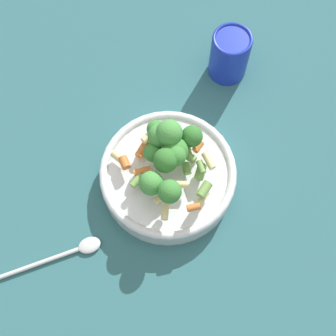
# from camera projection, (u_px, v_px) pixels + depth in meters

# --- Properties ---
(ground_plane) EXTENTS (3.00, 3.00, 0.00)m
(ground_plane) POSITION_uv_depth(u_px,v_px,m) (168.00, 181.00, 0.78)
(ground_plane) COLOR #2D6066
(bowl) EXTENTS (0.22, 0.22, 0.05)m
(bowl) POSITION_uv_depth(u_px,v_px,m) (168.00, 175.00, 0.76)
(bowl) COLOR silver
(bowl) RESTS_ON ground_plane
(pasta_salad) EXTENTS (0.17, 0.15, 0.08)m
(pasta_salad) POSITION_uv_depth(u_px,v_px,m) (168.00, 154.00, 0.70)
(pasta_salad) COLOR #8CB766
(pasta_salad) RESTS_ON bowl
(cup) EXTENTS (0.07, 0.07, 0.09)m
(cup) POSITION_uv_depth(u_px,v_px,m) (230.00, 54.00, 0.82)
(cup) COLOR #192DAD
(cup) RESTS_ON ground_plane
(spoon) EXTENTS (0.11, 0.15, 0.01)m
(spoon) POSITION_uv_depth(u_px,v_px,m) (68.00, 253.00, 0.73)
(spoon) COLOR silver
(spoon) RESTS_ON ground_plane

